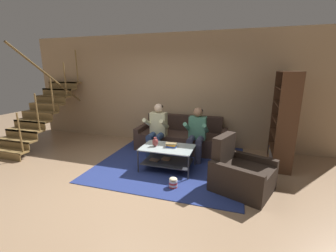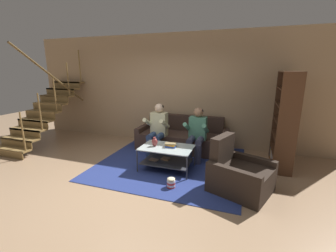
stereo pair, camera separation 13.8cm
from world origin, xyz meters
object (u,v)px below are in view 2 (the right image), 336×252
Objects in this scene: book_stack at (171,145)px; bookshelf at (287,124)px; couch at (182,139)px; vase at (155,142)px; popcorn_tub at (171,183)px; coffee_table at (167,154)px; person_seated_right at (197,132)px; armchair at (239,175)px; person_seated_left at (158,127)px.

bookshelf is at bearing 23.84° from book_stack.
couch is at bearing 173.90° from bookshelf.
couch is 1.31m from vase.
book_stack is 0.87m from popcorn_tub.
coffee_table is 0.35m from vase.
person_seated_right is 0.60× the size of bookshelf.
armchair reaches higher than couch.
coffee_table is at bearing -156.25° from bookshelf.
armchair is (-0.85, -1.39, -0.62)m from bookshelf.
armchair is (1.42, -0.39, -0.04)m from coffee_table.
person_seated_right is (0.94, -0.00, -0.02)m from person_seated_left.
person_seated_right is at bearing -0.25° from person_seated_left.
person_seated_left is at bearing 107.35° from vase.
armchair is at bearing -121.37° from bookshelf.
book_stack reaches higher than coffee_table.
bookshelf is at bearing 22.00° from vase.
vase is (-0.25, -0.02, 0.25)m from coffee_table.
person_seated_left reaches higher than couch.
person_seated_left is at bearing 128.58° from book_stack.
armchair is 1.15m from popcorn_tub.
person_seated_left is 1.17× the size of coffee_table.
person_seated_left is 0.80m from vase.
person_seated_right is at bearing -171.66° from bookshelf.
coffee_table is (-0.46, -0.73, -0.32)m from person_seated_right.
popcorn_tub is at bearing -95.22° from person_seated_right.
armchair is at bearing -12.58° from vase.
book_stack is (-0.38, -0.70, -0.12)m from person_seated_right.
popcorn_tub is (0.34, -1.93, -0.19)m from couch.
book_stack is 1.42m from armchair.
bookshelf reaches higher than person_seated_right.
bookshelf is (2.51, 1.01, 0.34)m from vase.
vase is (-0.23, -1.26, 0.28)m from couch.
vase is at bearing -171.39° from book_stack.
person_seated_right is 1.12× the size of coffee_table.
vase is at bearing -100.56° from couch.
popcorn_tub is at bearing -60.35° from person_seated_left.
couch is 1.14× the size of bookshelf.
person_seated_right reaches higher than popcorn_tub.
person_seated_right is 1.03m from vase.
bookshelf is (2.28, -0.24, 0.62)m from couch.
vase is 0.10× the size of bookshelf.
couch is at bearing 132.77° from person_seated_right.
bookshelf is 2.69m from popcorn_tub.
couch is 2.14× the size of coffee_table.
person_seated_left is 1.73m from popcorn_tub.
coffee_table is at bearing 164.58° from armchair.
armchair is (0.96, -1.12, -0.36)m from person_seated_right.
popcorn_tub is (0.81, -1.42, -0.57)m from person_seated_left.
vase is (0.24, -0.75, -0.10)m from person_seated_left.
person_seated_left is 2.24m from armchair.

